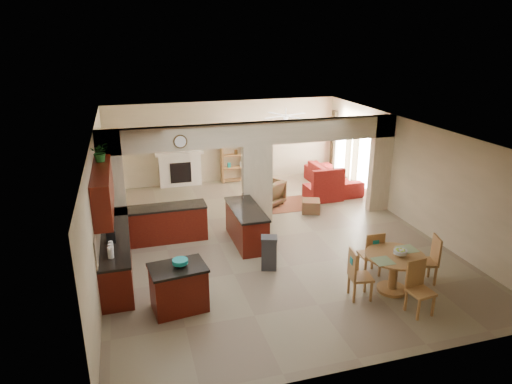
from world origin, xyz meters
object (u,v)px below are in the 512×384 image
object	(u,v)px
kitchen_island	(179,288)
sofa	(332,177)
dining_table	(394,267)
armchair	(267,193)

from	to	relation	value
kitchen_island	sofa	size ratio (longest dim) A/B	0.44
dining_table	armchair	bearing A→B (deg)	99.96
kitchen_island	dining_table	distance (m)	4.26
kitchen_island	armchair	world-z (taller)	kitchen_island
sofa	armchair	bearing A→B (deg)	108.24
kitchen_island	dining_table	xyz separation A→B (m)	(4.22, -0.56, 0.08)
armchair	kitchen_island	bearing A→B (deg)	21.93
armchair	dining_table	bearing A→B (deg)	66.00
dining_table	sofa	size ratio (longest dim) A/B	0.47
kitchen_island	armchair	xyz separation A→B (m)	(3.28, 4.84, -0.06)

